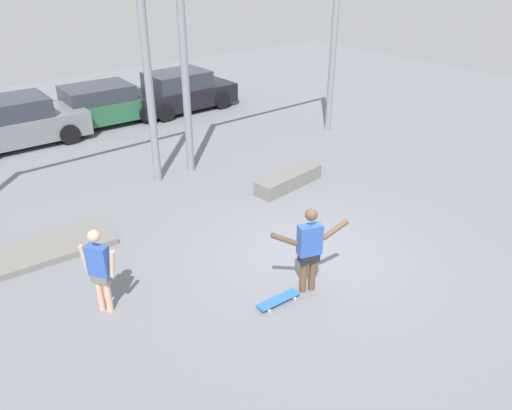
{
  "coord_description": "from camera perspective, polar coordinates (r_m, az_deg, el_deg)",
  "views": [
    {
      "loc": [
        -6.1,
        -5.75,
        5.53
      ],
      "look_at": [
        -0.32,
        1.34,
        0.74
      ],
      "focal_mm": 35.0,
      "sensor_mm": 36.0,
      "label": 1
    }
  ],
  "objects": [
    {
      "name": "parked_car_black",
      "position": [
        19.17,
        -8.59,
        12.66
      ],
      "size": [
        3.95,
        1.91,
        1.44
      ],
      "rotation": [
        0.0,
        0.0,
        0.01
      ],
      "color": "black",
      "rests_on": "ground_plane"
    },
    {
      "name": "parked_car_grey",
      "position": [
        17.1,
        -25.72,
        8.47
      ],
      "size": [
        4.01,
        2.11,
        1.47
      ],
      "rotation": [
        0.0,
        0.0,
        -0.03
      ],
      "color": "slate",
      "rests_on": "ground_plane"
    },
    {
      "name": "bystander",
      "position": [
        8.56,
        -17.47,
        -6.82
      ],
      "size": [
        0.44,
        0.59,
        1.58
      ],
      "rotation": [
        0.0,
        0.0,
        2.17
      ],
      "color": "#DBAD89",
      "rests_on": "ground_plane"
    },
    {
      "name": "canopy_support_left",
      "position": [
        11.54,
        -24.82,
        14.09
      ],
      "size": [
        5.64,
        0.2,
        5.35
      ],
      "color": "gray",
      "rests_on": "ground_plane"
    },
    {
      "name": "skateboarder",
      "position": [
        8.66,
        6.12,
        -4.77
      ],
      "size": [
        1.39,
        0.58,
        1.65
      ],
      "rotation": [
        0.0,
        0.0,
        -0.34
      ],
      "color": "brown",
      "rests_on": "ground_plane"
    },
    {
      "name": "canopy_support_right",
      "position": [
        14.56,
        1.3,
        18.84
      ],
      "size": [
        5.64,
        0.2,
        5.35
      ],
      "color": "gray",
      "rests_on": "ground_plane"
    },
    {
      "name": "manual_pad",
      "position": [
        10.95,
        -24.39,
        -5.1
      ],
      "size": [
        3.3,
        1.35,
        0.13
      ],
      "primitive_type": "cube",
      "rotation": [
        0.0,
        0.0,
        -0.07
      ],
      "color": "slate",
      "rests_on": "ground_plane"
    },
    {
      "name": "skateboard",
      "position": [
        8.82,
        2.59,
        -10.76
      ],
      "size": [
        0.84,
        0.28,
        0.08
      ],
      "rotation": [
        0.0,
        0.0,
        -0.05
      ],
      "color": "#2D66B2",
      "rests_on": "ground_plane"
    },
    {
      "name": "ground_plane",
      "position": [
        10.05,
        6.28,
        -6.0
      ],
      "size": [
        36.0,
        36.0,
        0.0
      ],
      "primitive_type": "plane",
      "color": "slate"
    },
    {
      "name": "parked_car_green",
      "position": [
        18.21,
        -17.16,
        10.88
      ],
      "size": [
        4.07,
        2.09,
        1.34
      ],
      "rotation": [
        0.0,
        0.0,
        -0.05
      ],
      "color": "#28603D",
      "rests_on": "ground_plane"
    },
    {
      "name": "grind_box",
      "position": [
        12.82,
        3.75,
        2.88
      ],
      "size": [
        2.07,
        0.77,
        0.37
      ],
      "primitive_type": "cube",
      "rotation": [
        0.0,
        0.0,
        0.12
      ],
      "color": "slate",
      "rests_on": "ground_plane"
    }
  ]
}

